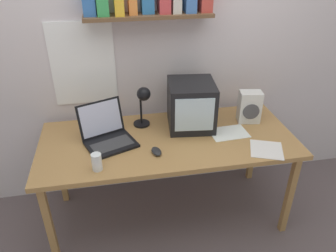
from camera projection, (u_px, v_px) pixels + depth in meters
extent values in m
plane|color=#645658|center=(168.00, 213.00, 2.72)|extent=(12.00, 12.00, 0.00)
cube|color=silver|center=(156.00, 42.00, 2.47)|extent=(5.60, 0.06, 2.60)
cube|color=white|center=(83.00, 64.00, 2.41)|extent=(0.47, 0.01, 0.62)
cube|color=brown|center=(149.00, 16.00, 2.25)|extent=(0.89, 0.18, 0.02)
cube|color=gold|center=(119.00, 2.00, 2.18)|extent=(0.06, 0.16, 0.16)
cube|color=orange|center=(132.00, 1.00, 2.20)|extent=(0.06, 0.13, 0.17)
cube|color=#416EB4|center=(190.00, 0.00, 2.26)|extent=(0.08, 0.14, 0.16)
cube|color=#AD7D46|center=(168.00, 140.00, 2.35)|extent=(1.81, 0.78, 0.03)
cube|color=#AD7D46|center=(50.00, 227.00, 2.13)|extent=(0.04, 0.05, 0.70)
cube|color=#AD7D46|center=(289.00, 195.00, 2.39)|extent=(0.04, 0.05, 0.70)
cube|color=#AD7D46|center=(60.00, 167.00, 2.69)|extent=(0.04, 0.05, 0.70)
cube|color=#AD7D46|center=(253.00, 146.00, 2.95)|extent=(0.04, 0.05, 0.70)
cube|color=black|center=(191.00, 105.00, 2.42)|extent=(0.37, 0.38, 0.34)
cube|color=silver|center=(195.00, 115.00, 2.26)|extent=(0.27, 0.04, 0.25)
cube|color=black|center=(111.00, 144.00, 2.26)|extent=(0.39, 0.35, 0.02)
cube|color=#38383A|center=(112.00, 144.00, 2.24)|extent=(0.31, 0.23, 0.00)
cube|color=black|center=(101.00, 118.00, 2.31)|extent=(0.32, 0.18, 0.25)
cube|color=silver|center=(101.00, 118.00, 2.31)|extent=(0.29, 0.17, 0.22)
cylinder|color=black|center=(142.00, 124.00, 2.51)|extent=(0.12, 0.12, 0.01)
cylinder|color=black|center=(141.00, 107.00, 2.44)|extent=(0.02, 0.02, 0.27)
sphere|color=black|center=(144.00, 94.00, 2.33)|extent=(0.10, 0.10, 0.10)
cylinder|color=white|center=(97.00, 162.00, 2.00)|extent=(0.06, 0.06, 0.11)
cylinder|color=#4CC656|center=(97.00, 164.00, 2.01)|extent=(0.06, 0.06, 0.08)
cube|color=silver|center=(249.00, 107.00, 2.50)|extent=(0.18, 0.13, 0.25)
cylinder|color=#4C4C51|center=(251.00, 112.00, 2.46)|extent=(0.12, 0.03, 0.12)
ellipsoid|color=#232326|center=(156.00, 151.00, 2.17)|extent=(0.08, 0.11, 0.03)
cube|color=white|center=(229.00, 133.00, 2.40)|extent=(0.28, 0.21, 0.00)
cube|color=silver|center=(266.00, 150.00, 2.21)|extent=(0.28, 0.28, 0.00)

